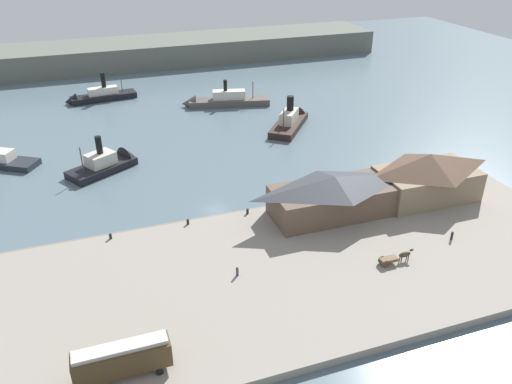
% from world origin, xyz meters
% --- Properties ---
extents(ground_plane, '(320.00, 320.00, 0.00)m').
position_xyz_m(ground_plane, '(0.00, 0.00, 0.00)').
color(ground_plane, slate).
extents(quay_promenade, '(110.00, 36.00, 1.20)m').
position_xyz_m(quay_promenade, '(0.00, -22.00, 0.60)').
color(quay_promenade, gray).
rests_on(quay_promenade, ground).
extents(seawall_edge, '(110.00, 0.80, 1.00)m').
position_xyz_m(seawall_edge, '(0.00, -3.60, 0.50)').
color(seawall_edge, slate).
rests_on(seawall_edge, ground).
extents(ferry_shed_west_terminal, '(21.84, 9.70, 7.19)m').
position_xyz_m(ferry_shed_west_terminal, '(18.46, -9.82, 4.85)').
color(ferry_shed_west_terminal, brown).
rests_on(ferry_shed_west_terminal, quay_promenade).
extents(ferry_shed_customs_shed, '(18.10, 10.56, 8.66)m').
position_xyz_m(ferry_shed_customs_shed, '(37.25, -10.03, 5.60)').
color(ferry_shed_customs_shed, '#847056').
rests_on(ferry_shed_customs_shed, quay_promenade).
extents(street_tram, '(10.77, 2.90, 4.43)m').
position_xyz_m(street_tram, '(-19.97, -34.31, 3.78)').
color(street_tram, '#4C381E').
rests_on(street_tram, quay_promenade).
extents(horse_cart, '(5.58, 1.34, 1.87)m').
position_xyz_m(horse_cart, '(20.79, -25.96, 2.13)').
color(horse_cart, brown).
rests_on(horse_cart, quay_promenade).
extents(pedestrian_near_west_shed, '(0.39, 0.39, 1.57)m').
position_xyz_m(pedestrian_near_west_shed, '(-2.47, -21.15, 1.92)').
color(pedestrian_near_west_shed, '#33384C').
rests_on(pedestrian_near_west_shed, quay_promenade).
extents(pedestrian_walking_west, '(0.40, 0.40, 1.61)m').
position_xyz_m(pedestrian_walking_west, '(32.88, -23.55, 1.93)').
color(pedestrian_walking_west, '#232328').
rests_on(pedestrian_walking_west, quay_promenade).
extents(mooring_post_center_west, '(0.44, 0.44, 0.90)m').
position_xyz_m(mooring_post_center_west, '(-18.91, -5.27, 1.65)').
color(mooring_post_center_west, black).
rests_on(mooring_post_center_west, quay_promenade).
extents(mooring_post_west, '(0.44, 0.44, 0.90)m').
position_xyz_m(mooring_post_west, '(-6.17, -5.03, 1.65)').
color(mooring_post_west, black).
rests_on(mooring_post_west, quay_promenade).
extents(mooring_post_east, '(0.44, 0.44, 0.90)m').
position_xyz_m(mooring_post_east, '(4.44, -5.05, 1.65)').
color(mooring_post_east, black).
rests_on(mooring_post_east, quay_promenade).
extents(ferry_outer_harbor, '(25.04, 10.06, 8.66)m').
position_xyz_m(ferry_outer_harbor, '(16.43, 56.00, 1.32)').
color(ferry_outer_harbor, '#514C47').
rests_on(ferry_outer_harbor, ground).
extents(ferry_mid_harbor, '(20.44, 6.85, 9.24)m').
position_xyz_m(ferry_mid_harbor, '(-16.12, 71.68, 1.29)').
color(ferry_mid_harbor, black).
rests_on(ferry_mid_harbor, ground).
extents(ferry_departing_north, '(16.12, 12.76, 9.69)m').
position_xyz_m(ferry_departing_north, '(-16.53, 24.29, 1.33)').
color(ferry_departing_north, black).
rests_on(ferry_departing_north, ground).
extents(ferry_near_quay, '(15.86, 18.29, 9.86)m').
position_xyz_m(ferry_near_quay, '(29.43, 34.97, 1.49)').
color(ferry_near_quay, black).
rests_on(ferry_near_quay, ground).
extents(far_headland, '(180.00, 24.00, 8.00)m').
position_xyz_m(far_headland, '(0.00, 110.00, 4.00)').
color(far_headland, '#60665B').
rests_on(far_headland, ground).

